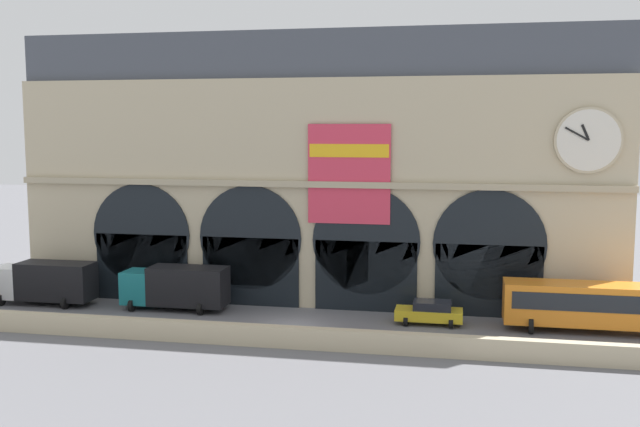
{
  "coord_description": "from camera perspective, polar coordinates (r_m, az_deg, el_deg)",
  "views": [
    {
      "loc": [
        10.6,
        -44.66,
        12.98
      ],
      "look_at": [
        0.92,
        5.0,
        6.86
      ],
      "focal_mm": 40.57,
      "sensor_mm": 36.0,
      "label": 1
    }
  ],
  "objects": [
    {
      "name": "car_mideast",
      "position": [
        48.59,
        8.65,
        -7.7
      ],
      "size": [
        4.4,
        2.22,
        1.55
      ],
      "color": "gold",
      "rests_on": "ground"
    },
    {
      "name": "station_building",
      "position": [
        53.2,
        -0.45,
        3.24
      ],
      "size": [
        43.77,
        5.18,
        19.74
      ],
      "color": "#BCAD8C",
      "rests_on": "ground"
    },
    {
      "name": "quay_parapet_wall",
      "position": [
        43.43,
        -3.61,
        -9.64
      ],
      "size": [
        90.0,
        0.7,
        1.26
      ],
      "primitive_type": "cube",
      "color": "#BCAD8C",
      "rests_on": "ground"
    },
    {
      "name": "bus_east",
      "position": [
        49.11,
        20.72,
        -6.74
      ],
      "size": [
        11.0,
        3.25,
        3.1
      ],
      "color": "orange",
      "rests_on": "ground"
    },
    {
      "name": "box_truck_west",
      "position": [
        56.77,
        -20.86,
        -5.02
      ],
      "size": [
        7.5,
        2.91,
        3.12
      ],
      "color": "white",
      "rests_on": "ground"
    },
    {
      "name": "ground_plane",
      "position": [
        47.7,
        -2.26,
        -8.9
      ],
      "size": [
        200.0,
        200.0,
        0.0
      ],
      "primitive_type": "plane",
      "color": "slate"
    },
    {
      "name": "box_truck_midwest",
      "position": [
        52.46,
        -11.26,
        -5.65
      ],
      "size": [
        7.5,
        2.91,
        3.12
      ],
      "color": "#19727A",
      "rests_on": "ground"
    }
  ]
}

